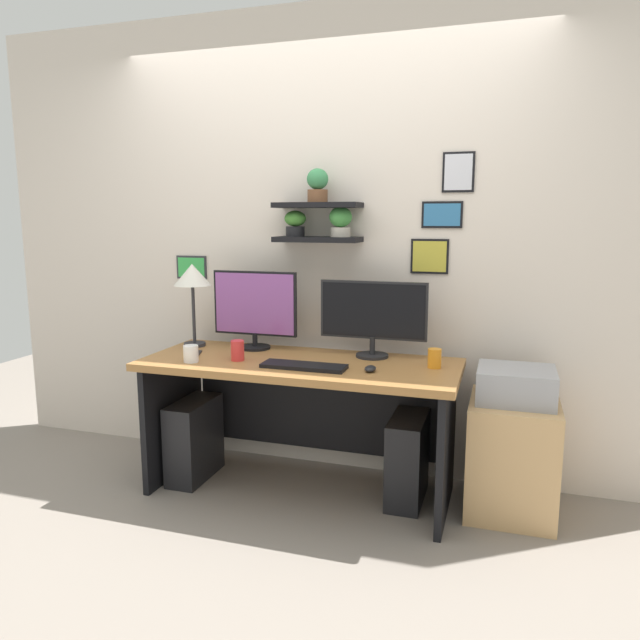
# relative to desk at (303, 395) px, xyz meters

# --- Properties ---
(ground_plane) EXTENTS (8.00, 8.00, 0.00)m
(ground_plane) POSITION_rel_desk_xyz_m (0.00, -0.06, -0.54)
(ground_plane) COLOR gray
(back_wall_assembly) EXTENTS (4.40, 0.24, 2.70)m
(back_wall_assembly) POSITION_rel_desk_xyz_m (0.00, 0.38, 0.81)
(back_wall_assembly) COLOR beige
(back_wall_assembly) RESTS_ON ground
(desk) EXTENTS (1.71, 0.68, 0.75)m
(desk) POSITION_rel_desk_xyz_m (0.00, 0.00, 0.00)
(desk) COLOR #9E6B38
(desk) RESTS_ON ground
(monitor_left) EXTENTS (0.51, 0.18, 0.46)m
(monitor_left) POSITION_rel_desk_xyz_m (-0.35, 0.16, 0.45)
(monitor_left) COLOR black
(monitor_left) RESTS_ON desk
(monitor_right) EXTENTS (0.60, 0.18, 0.42)m
(monitor_right) POSITION_rel_desk_xyz_m (0.35, 0.16, 0.44)
(monitor_right) COLOR black
(monitor_right) RESTS_ON desk
(keyboard) EXTENTS (0.44, 0.14, 0.02)m
(keyboard) POSITION_rel_desk_xyz_m (0.07, -0.19, 0.22)
(keyboard) COLOR black
(keyboard) RESTS_ON desk
(computer_mouse) EXTENTS (0.06, 0.09, 0.03)m
(computer_mouse) POSITION_rel_desk_xyz_m (0.41, -0.16, 0.22)
(computer_mouse) COLOR black
(computer_mouse) RESTS_ON desk
(desk_lamp) EXTENTS (0.22, 0.22, 0.49)m
(desk_lamp) POSITION_rel_desk_xyz_m (-0.73, 0.11, 0.61)
(desk_lamp) COLOR #2D2D33
(desk_lamp) RESTS_ON desk
(cell_phone) EXTENTS (0.11, 0.16, 0.01)m
(cell_phone) POSITION_rel_desk_xyz_m (-0.62, -0.09, 0.21)
(cell_phone) COLOR black
(cell_phone) RESTS_ON desk
(coffee_mug) EXTENTS (0.08, 0.08, 0.09)m
(coffee_mug) POSITION_rel_desk_xyz_m (-0.55, -0.25, 0.25)
(coffee_mug) COLOR white
(coffee_mug) RESTS_ON desk
(pen_cup) EXTENTS (0.07, 0.07, 0.10)m
(pen_cup) POSITION_rel_desk_xyz_m (0.71, 0.01, 0.26)
(pen_cup) COLOR orange
(pen_cup) RESTS_ON desk
(water_cup) EXTENTS (0.07, 0.07, 0.11)m
(water_cup) POSITION_rel_desk_xyz_m (-0.32, -0.14, 0.26)
(water_cup) COLOR red
(water_cup) RESTS_ON desk
(drawer_cabinet) EXTENTS (0.44, 0.50, 0.59)m
(drawer_cabinet) POSITION_rel_desk_xyz_m (1.12, 0.08, -0.25)
(drawer_cabinet) COLOR tan
(drawer_cabinet) RESTS_ON ground
(printer) EXTENTS (0.38, 0.34, 0.17)m
(printer) POSITION_rel_desk_xyz_m (1.12, 0.08, 0.13)
(printer) COLOR #9E9EA3
(printer) RESTS_ON drawer_cabinet
(computer_tower_left) EXTENTS (0.18, 0.40, 0.46)m
(computer_tower_left) POSITION_rel_desk_xyz_m (-0.65, -0.07, -0.31)
(computer_tower_left) COLOR black
(computer_tower_left) RESTS_ON ground
(computer_tower_right) EXTENTS (0.18, 0.40, 0.47)m
(computer_tower_right) POSITION_rel_desk_xyz_m (0.58, 0.03, -0.31)
(computer_tower_right) COLOR black
(computer_tower_right) RESTS_ON ground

